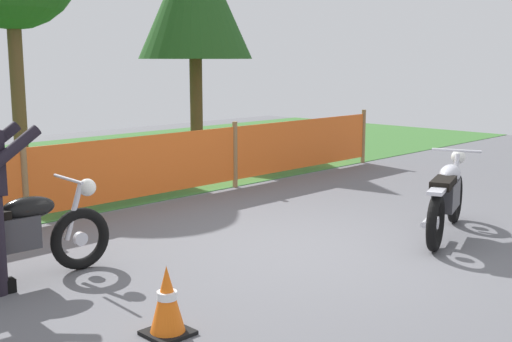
% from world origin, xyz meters
% --- Properties ---
extents(ground, '(24.00, 24.00, 0.02)m').
position_xyz_m(ground, '(0.00, 0.00, -0.01)').
color(ground, '#5B5B60').
extents(grass_verge, '(24.00, 7.66, 0.01)m').
position_xyz_m(grass_verge, '(0.00, 6.89, 0.01)').
color(grass_verge, '#386B2D').
rests_on(grass_verge, ground).
extents(barrier_fence, '(10.57, 0.08, 1.05)m').
position_xyz_m(barrier_fence, '(0.00, 3.06, 0.54)').
color(barrier_fence, olive).
rests_on(barrier_fence, ground).
extents(motorcycle_lead, '(1.90, 0.84, 0.94)m').
position_xyz_m(motorcycle_lead, '(1.47, -0.75, 0.45)').
color(motorcycle_lead, black).
rests_on(motorcycle_lead, ground).
extents(motorcycle_trailing, '(1.93, 0.57, 0.91)m').
position_xyz_m(motorcycle_trailing, '(-2.77, 1.21, 0.44)').
color(motorcycle_trailing, black).
rests_on(motorcycle_trailing, ground).
extents(traffic_cone, '(0.32, 0.32, 0.53)m').
position_xyz_m(traffic_cone, '(-2.48, -0.64, 0.26)').
color(traffic_cone, black).
rests_on(traffic_cone, ground).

